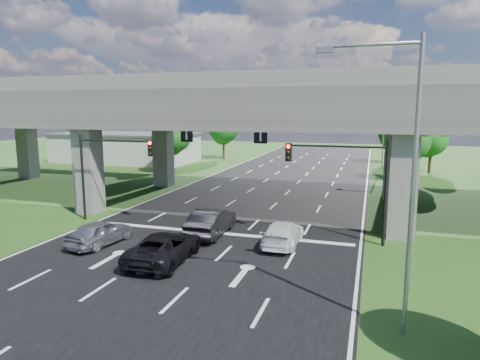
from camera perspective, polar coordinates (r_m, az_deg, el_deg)
The scene contains 19 objects.
ground at distance 23.97m, azimuth -6.28°, elevation -9.32°, with size 160.00×160.00×0.00m, color #244415.
road at distance 33.02m, azimuth 0.66°, elevation -4.03°, with size 18.00×120.00×0.03m, color black.
overpass at distance 34.05m, azimuth 1.66°, elevation 9.79°, with size 80.00×15.00×10.00m.
warehouse at distance 66.19m, azimuth -14.96°, elevation 4.12°, with size 20.00×10.00×4.00m, color #9E9E99.
signal_right at distance 25.01m, azimuth 14.01°, elevation 1.10°, with size 5.76×0.54×6.00m.
signal_left at distance 30.20m, azimuth -17.13°, elevation 2.34°, with size 5.76×0.54×6.00m.
streetlight_near at distance 14.93m, azimuth 20.71°, elevation 1.81°, with size 3.38×0.25×10.00m.
streetlight_far at distance 44.84m, azimuth 18.55°, elevation 6.55°, with size 3.38×0.25×10.00m.
streetlight_beyond at distance 60.82m, azimuth 18.27°, elevation 7.17°, with size 3.38×0.25×10.00m.
tree_left_near at distance 52.27m, azimuth -9.08°, elevation 6.11°, with size 4.50×4.50×7.80m.
tree_left_mid at distance 60.80m, azimuth -8.27°, elevation 5.96°, with size 3.91×3.90×6.76m.
tree_left_far at distance 66.62m, azimuth -2.17°, elevation 7.17°, with size 4.80×4.80×8.32m.
tree_right_near at distance 49.05m, azimuth 21.83°, elevation 4.98°, with size 4.20×4.20×7.28m.
tree_right_mid at distance 57.31m, azimuth 24.21°, elevation 5.04°, with size 3.91×3.90×6.76m.
tree_right_far at distance 64.92m, azimuth 19.90°, elevation 6.28°, with size 4.50×4.50×7.80m.
car_silver at distance 25.74m, azimuth -18.13°, elevation -6.67°, with size 1.71×4.25×1.45m, color #B1B4BA.
car_dark at distance 26.41m, azimuth -3.88°, elevation -5.57°, with size 1.76×5.06×1.67m, color black.
car_white at distance 24.66m, azimuth 5.75°, elevation -7.08°, with size 1.87×4.61×1.34m, color silver.
car_trailing at distance 22.25m, azimuth -10.05°, elevation -8.80°, with size 2.47×5.36×1.49m, color black.
Camera 1 is at (9.16, -20.79, 7.64)m, focal length 32.00 mm.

